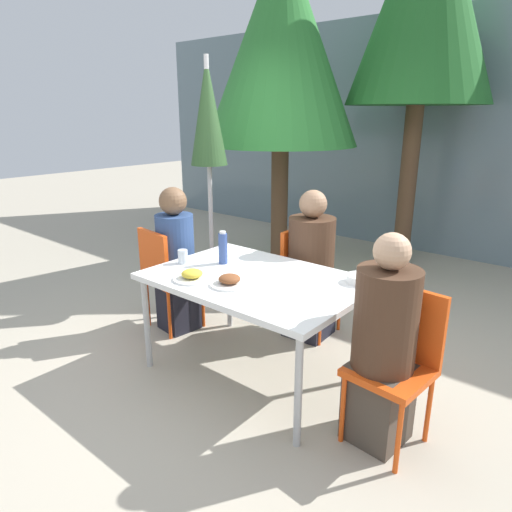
{
  "coord_description": "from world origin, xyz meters",
  "views": [
    {
      "loc": [
        1.85,
        -2.23,
        1.79
      ],
      "look_at": [
        0.0,
        0.0,
        0.88
      ],
      "focal_mm": 32.0,
      "sensor_mm": 36.0,
      "label": 1
    }
  ],
  "objects_px": {
    "chair_left": "(165,272)",
    "person_far": "(311,270)",
    "person_left": "(176,263)",
    "salad_bowl": "(360,279)",
    "drinking_cup": "(183,257)",
    "closed_umbrella": "(208,125)",
    "tree_behind_left": "(282,44)",
    "person_right": "(383,348)",
    "chair_right": "(398,354)",
    "chair_far": "(305,272)",
    "bottle": "(223,248)"
  },
  "relations": [
    {
      "from": "bottle",
      "to": "chair_right",
      "type": "bearing_deg",
      "value": -3.65
    },
    {
      "from": "chair_right",
      "to": "chair_far",
      "type": "distance_m",
      "value": 1.41
    },
    {
      "from": "chair_left",
      "to": "drinking_cup",
      "type": "bearing_deg",
      "value": -14.08
    },
    {
      "from": "bottle",
      "to": "salad_bowl",
      "type": "bearing_deg",
      "value": 16.19
    },
    {
      "from": "salad_bowl",
      "to": "chair_far",
      "type": "bearing_deg",
      "value": 148.65
    },
    {
      "from": "chair_right",
      "to": "chair_far",
      "type": "relative_size",
      "value": 1.0
    },
    {
      "from": "chair_left",
      "to": "chair_right",
      "type": "height_order",
      "value": "same"
    },
    {
      "from": "tree_behind_left",
      "to": "chair_far",
      "type": "bearing_deg",
      "value": -46.19
    },
    {
      "from": "person_left",
      "to": "bottle",
      "type": "bearing_deg",
      "value": 2.47
    },
    {
      "from": "person_left",
      "to": "salad_bowl",
      "type": "distance_m",
      "value": 1.59
    },
    {
      "from": "person_left",
      "to": "chair_far",
      "type": "bearing_deg",
      "value": 45.63
    },
    {
      "from": "chair_left",
      "to": "drinking_cup",
      "type": "height_order",
      "value": "chair_left"
    },
    {
      "from": "chair_left",
      "to": "person_left",
      "type": "bearing_deg",
      "value": 57.95
    },
    {
      "from": "person_far",
      "to": "drinking_cup",
      "type": "relative_size",
      "value": 11.89
    },
    {
      "from": "chair_right",
      "to": "closed_umbrella",
      "type": "relative_size",
      "value": 0.39
    },
    {
      "from": "chair_left",
      "to": "drinking_cup",
      "type": "relative_size",
      "value": 8.59
    },
    {
      "from": "chair_right",
      "to": "tree_behind_left",
      "type": "relative_size",
      "value": 0.25
    },
    {
      "from": "bottle",
      "to": "closed_umbrella",
      "type": "bearing_deg",
      "value": 139.49
    },
    {
      "from": "person_right",
      "to": "person_far",
      "type": "bearing_deg",
      "value": -34.28
    },
    {
      "from": "chair_left",
      "to": "person_left",
      "type": "relative_size",
      "value": 0.72
    },
    {
      "from": "person_left",
      "to": "closed_umbrella",
      "type": "height_order",
      "value": "closed_umbrella"
    },
    {
      "from": "chair_right",
      "to": "tree_behind_left",
      "type": "distance_m",
      "value": 3.75
    },
    {
      "from": "closed_umbrella",
      "to": "tree_behind_left",
      "type": "xyz_separation_m",
      "value": [
        -0.13,
        1.28,
        0.81
      ]
    },
    {
      "from": "person_right",
      "to": "drinking_cup",
      "type": "height_order",
      "value": "person_right"
    },
    {
      "from": "person_far",
      "to": "chair_right",
      "type": "bearing_deg",
      "value": 51.34
    },
    {
      "from": "chair_left",
      "to": "person_right",
      "type": "relative_size",
      "value": 0.73
    },
    {
      "from": "salad_bowl",
      "to": "tree_behind_left",
      "type": "distance_m",
      "value": 3.14
    },
    {
      "from": "person_right",
      "to": "salad_bowl",
      "type": "distance_m",
      "value": 0.61
    },
    {
      "from": "closed_umbrella",
      "to": "person_right",
      "type": "bearing_deg",
      "value": -22.2
    },
    {
      "from": "closed_umbrella",
      "to": "tree_behind_left",
      "type": "bearing_deg",
      "value": 95.85
    },
    {
      "from": "person_left",
      "to": "salad_bowl",
      "type": "xyz_separation_m",
      "value": [
        1.56,
        0.23,
        0.16
      ]
    },
    {
      "from": "person_left",
      "to": "salad_bowl",
      "type": "relative_size",
      "value": 6.67
    },
    {
      "from": "chair_left",
      "to": "tree_behind_left",
      "type": "xyz_separation_m",
      "value": [
        -0.34,
        2.03,
        1.97
      ]
    },
    {
      "from": "chair_far",
      "to": "salad_bowl",
      "type": "bearing_deg",
      "value": 55.42
    },
    {
      "from": "person_left",
      "to": "chair_right",
      "type": "height_order",
      "value": "person_left"
    },
    {
      "from": "person_far",
      "to": "salad_bowl",
      "type": "height_order",
      "value": "person_far"
    },
    {
      "from": "chair_far",
      "to": "bottle",
      "type": "xyz_separation_m",
      "value": [
        -0.25,
        -0.72,
        0.32
      ]
    },
    {
      "from": "person_left",
      "to": "closed_umbrella",
      "type": "bearing_deg",
      "value": 118.84
    },
    {
      "from": "chair_left",
      "to": "chair_far",
      "type": "xyz_separation_m",
      "value": [
        0.91,
        0.74,
        0.0
      ]
    },
    {
      "from": "person_right",
      "to": "person_left",
      "type": "bearing_deg",
      "value": -1.09
    },
    {
      "from": "chair_right",
      "to": "closed_umbrella",
      "type": "xyz_separation_m",
      "value": [
        -2.26,
        0.83,
        1.16
      ]
    },
    {
      "from": "drinking_cup",
      "to": "salad_bowl",
      "type": "relative_size",
      "value": 0.56
    },
    {
      "from": "chair_far",
      "to": "person_far",
      "type": "relative_size",
      "value": 0.72
    },
    {
      "from": "chair_left",
      "to": "person_far",
      "type": "relative_size",
      "value": 0.72
    },
    {
      "from": "chair_left",
      "to": "drinking_cup",
      "type": "xyz_separation_m",
      "value": [
        0.42,
        -0.17,
        0.26
      ]
    },
    {
      "from": "person_right",
      "to": "bottle",
      "type": "relative_size",
      "value": 4.98
    },
    {
      "from": "closed_umbrella",
      "to": "drinking_cup",
      "type": "distance_m",
      "value": 1.44
    },
    {
      "from": "chair_left",
      "to": "chair_far",
      "type": "height_order",
      "value": "same"
    },
    {
      "from": "chair_far",
      "to": "salad_bowl",
      "type": "distance_m",
      "value": 0.87
    },
    {
      "from": "person_left",
      "to": "drinking_cup",
      "type": "relative_size",
      "value": 11.93
    }
  ]
}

